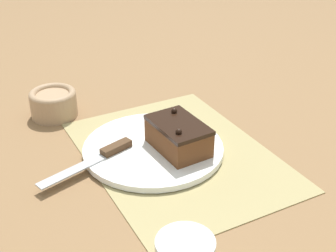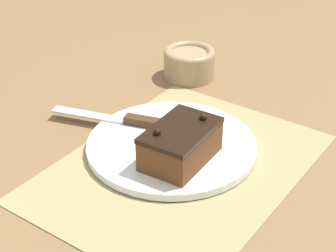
{
  "view_description": "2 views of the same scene",
  "coord_description": "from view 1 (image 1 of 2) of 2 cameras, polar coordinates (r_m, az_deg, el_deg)",
  "views": [
    {
      "loc": [
        -0.69,
        0.39,
        0.51
      ],
      "look_at": [
        0.03,
        0.01,
        0.05
      ],
      "focal_mm": 50.0,
      "sensor_mm": 36.0,
      "label": 1
    },
    {
      "loc": [
        -0.61,
        -0.4,
        0.52
      ],
      "look_at": [
        0.0,
        0.03,
        0.07
      ],
      "focal_mm": 60.0,
      "sensor_mm": 36.0,
      "label": 2
    }
  ],
  "objects": [
    {
      "name": "small_bowl",
      "position": [
        1.1,
        -13.79,
        2.8
      ],
      "size": [
        0.11,
        0.11,
        0.06
      ],
      "color": "tan",
      "rests_on": "ground_plane"
    },
    {
      "name": "cake_plate",
      "position": [
        0.94,
        -1.82,
        -2.74
      ],
      "size": [
        0.28,
        0.28,
        0.01
      ],
      "color": "white",
      "rests_on": "placemat_woven"
    },
    {
      "name": "serving_knife",
      "position": [
        0.91,
        -8.04,
        -3.53
      ],
      "size": [
        0.08,
        0.2,
        0.01
      ],
      "rotation": [
        0.0,
        0.0,
        0.29
      ],
      "color": "#472D19",
      "rests_on": "cake_plate"
    },
    {
      "name": "chocolate_cake",
      "position": [
        0.91,
        1.01,
        -1.12
      ],
      "size": [
        0.13,
        0.09,
        0.07
      ],
      "rotation": [
        0.0,
        0.0,
        0.06
      ],
      "color": "brown",
      "rests_on": "cake_plate"
    },
    {
      "name": "placemat_woven",
      "position": [
        0.93,
        1.25,
        -3.48
      ],
      "size": [
        0.46,
        0.34,
        0.0
      ],
      "primitive_type": "cube",
      "color": "tan",
      "rests_on": "ground_plane"
    },
    {
      "name": "ground_plane",
      "position": [
        0.94,
        1.24,
        -3.58
      ],
      "size": [
        3.0,
        3.0,
        0.0
      ],
      "primitive_type": "plane",
      "color": "olive"
    }
  ]
}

